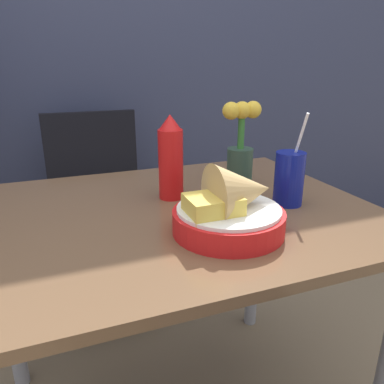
{
  "coord_description": "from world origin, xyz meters",
  "views": [
    {
      "loc": [
        -0.26,
        -0.84,
        1.08
      ],
      "look_at": [
        0.04,
        -0.05,
        0.78
      ],
      "focal_mm": 35.0,
      "sensor_mm": 36.0,
      "label": 1
    }
  ],
  "objects_px": {
    "food_basket": "(233,208)",
    "flower_vase": "(241,147)",
    "drink_cup": "(289,180)",
    "ketchup_bottle": "(171,159)",
    "chair_far_window": "(98,196)"
  },
  "relations": [
    {
      "from": "food_basket",
      "to": "flower_vase",
      "type": "relative_size",
      "value": 0.99
    },
    {
      "from": "food_basket",
      "to": "drink_cup",
      "type": "distance_m",
      "value": 0.24
    },
    {
      "from": "food_basket",
      "to": "ketchup_bottle",
      "type": "height_order",
      "value": "ketchup_bottle"
    },
    {
      "from": "food_basket",
      "to": "drink_cup",
      "type": "height_order",
      "value": "drink_cup"
    },
    {
      "from": "chair_far_window",
      "to": "food_basket",
      "type": "distance_m",
      "value": 0.98
    },
    {
      "from": "ketchup_bottle",
      "to": "chair_far_window",
      "type": "bearing_deg",
      "value": 100.95
    },
    {
      "from": "drink_cup",
      "to": "flower_vase",
      "type": "bearing_deg",
      "value": 102.52
    },
    {
      "from": "chair_far_window",
      "to": "food_basket",
      "type": "xyz_separation_m",
      "value": [
        0.19,
        -0.93,
        0.26
      ]
    },
    {
      "from": "ketchup_bottle",
      "to": "flower_vase",
      "type": "distance_m",
      "value": 0.23
    },
    {
      "from": "food_basket",
      "to": "ketchup_bottle",
      "type": "distance_m",
      "value": 0.27
    },
    {
      "from": "food_basket",
      "to": "drink_cup",
      "type": "relative_size",
      "value": 1.02
    },
    {
      "from": "flower_vase",
      "to": "drink_cup",
      "type": "bearing_deg",
      "value": -77.48
    },
    {
      "from": "drink_cup",
      "to": "chair_far_window",
      "type": "bearing_deg",
      "value": 115.87
    },
    {
      "from": "ketchup_bottle",
      "to": "drink_cup",
      "type": "bearing_deg",
      "value": -29.93
    },
    {
      "from": "chair_far_window",
      "to": "flower_vase",
      "type": "relative_size",
      "value": 3.49
    }
  ]
}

